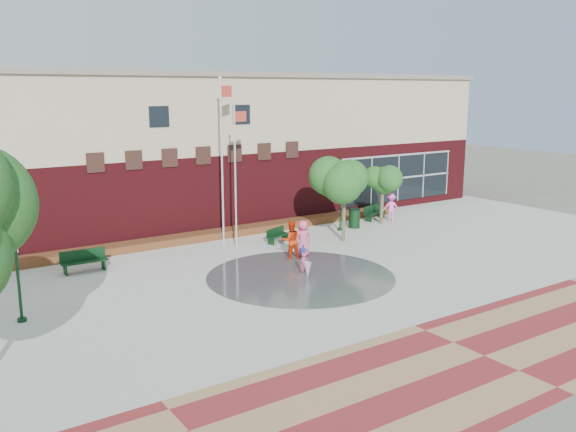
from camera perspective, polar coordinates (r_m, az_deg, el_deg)
ground at (r=25.05m, az=5.17°, el=-7.39°), size 120.00×120.00×0.00m
plaza_concrete at (r=28.10m, az=-0.00°, el=-5.19°), size 46.00×18.00×0.01m
paver_band at (r=20.50m, az=17.90°, el=-12.38°), size 46.00×6.00×0.01m
splash_pad at (r=27.31m, az=1.18°, el=-5.70°), size 8.40×8.40×0.01m
library_building at (r=38.95m, az=-11.23°, el=6.30°), size 44.40×10.40×9.20m
flower_bed at (r=34.44m, az=-7.10°, el=-2.10°), size 26.00×1.20×0.40m
flagpole_left at (r=32.51m, az=-6.17°, el=5.95°), size 0.97×0.48×8.88m
flagpole_right at (r=31.53m, az=-4.91°, el=4.46°), size 0.91×0.31×7.54m
lamp_left at (r=23.56m, az=-24.04°, el=-4.17°), size 0.37×0.37×3.45m
lamp_right at (r=35.82m, az=4.96°, el=2.00°), size 0.37×0.37×3.47m
bench_left at (r=29.38m, az=-18.51°, el=-4.39°), size 2.07×0.64×1.03m
bench_mid at (r=33.21m, az=-0.96°, el=-2.07°), size 1.66×1.01×0.81m
bench_right at (r=39.37m, az=8.09°, el=0.08°), size 1.98×1.10×0.96m
trash_can at (r=36.87m, az=6.23°, el=-0.21°), size 0.72×0.72×1.18m
tree_mid at (r=33.05m, az=5.31°, el=3.55°), size 2.86×2.86×4.82m
tree_small_right at (r=37.84m, az=8.85°, el=3.68°), size 2.38×2.38×4.07m
water_jet_a at (r=27.11m, az=1.86°, el=-5.84°), size 0.35×0.35×0.68m
water_jet_b at (r=27.91m, az=1.73°, el=-5.32°), size 0.22×0.22×0.49m
child_splash at (r=27.41m, az=1.45°, el=-4.52°), size 0.42×0.33×1.02m
adult_red at (r=29.84m, az=0.26°, el=-2.28°), size 1.07×0.92×1.91m
adult_pink at (r=30.36m, az=1.41°, el=-2.12°), size 0.95×0.67×1.84m
child_blue at (r=29.48m, az=1.45°, el=-3.49°), size 0.55×0.48×0.89m
person_bench at (r=39.12m, az=9.59°, el=0.81°), size 1.31×1.07×1.76m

